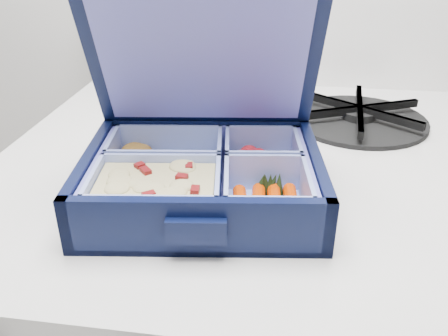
# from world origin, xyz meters

# --- Properties ---
(bento_box) EXTENTS (0.26, 0.21, 0.06)m
(bento_box) POSITION_xyz_m (0.06, 1.51, 1.01)
(bento_box) COLOR black
(bento_box) RESTS_ON stove
(burner_grate) EXTENTS (0.26, 0.26, 0.03)m
(burner_grate) POSITION_xyz_m (0.24, 1.76, 0.99)
(burner_grate) COLOR black
(burner_grate) RESTS_ON stove
(burner_grate_rear) EXTENTS (0.22, 0.22, 0.02)m
(burner_grate_rear) POSITION_xyz_m (-0.01, 1.88, 0.99)
(burner_grate_rear) COLOR black
(burner_grate_rear) RESTS_ON stove
(fork) EXTENTS (0.11, 0.16, 0.01)m
(fork) POSITION_xyz_m (0.13, 1.66, 0.98)
(fork) COLOR #A4A4A6
(fork) RESTS_ON stove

